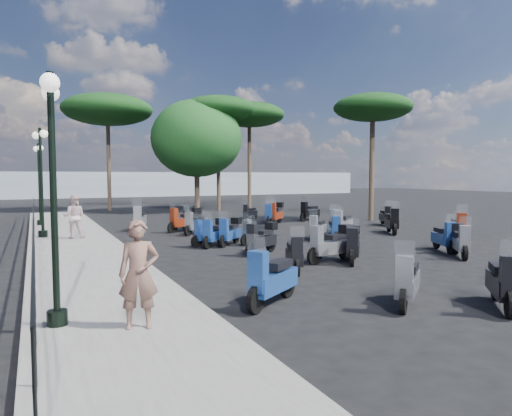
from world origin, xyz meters
name	(u,v)px	position (x,y,z in m)	size (l,w,h in m)	color
ground	(275,246)	(0.00, 0.00, 0.00)	(120.00, 120.00, 0.00)	black
sidewalk	(75,244)	(-6.50, 3.00, 0.07)	(3.00, 30.00, 0.15)	slate
railing	(34,223)	(-7.80, 2.80, 0.90)	(0.04, 26.04, 1.10)	black
lamp_post_0	(53,183)	(-7.48, -6.63, 2.40)	(0.32, 1.16, 3.94)	black
lamp_post_1	(41,175)	(-7.49, 5.06, 2.55)	(0.55, 1.20, 4.20)	black
lamp_post_2	(39,179)	(-7.51, 9.94, 2.39)	(0.45, 1.14, 3.92)	black
woman	(139,274)	(-6.34, -7.32, 0.99)	(0.62, 0.40, 1.69)	brown
pedestrian_far	(74,216)	(-6.42, 4.09, 0.98)	(0.81, 0.63, 1.66)	beige
scooter_0	(407,282)	(-1.36, -7.88, 0.47)	(1.38, 1.15, 1.35)	black
scooter_1	(271,280)	(-3.69, -6.70, 0.50)	(1.58, 1.13, 1.45)	black
scooter_2	(214,233)	(-2.02, 0.79, 0.48)	(1.27, 1.23, 1.28)	black
scooter_3	(262,239)	(-1.22, -1.36, 0.49)	(1.48, 0.97, 1.30)	black
scooter_4	(184,220)	(-1.71, 5.37, 0.53)	(1.69, 0.86, 1.40)	black
scooter_5	(140,220)	(-3.44, 6.63, 0.51)	(0.90, 1.75, 1.46)	black
scooter_6	(503,284)	(0.12, -8.81, 0.48)	(1.28, 1.35, 1.40)	black
scooter_7	(353,245)	(0.53, -3.82, 0.51)	(1.24, 1.40, 1.36)	black
scooter_8	(295,256)	(-1.71, -4.25, 0.44)	(0.81, 1.50, 1.27)	black
scooter_9	(210,233)	(-2.11, 0.96, 0.46)	(1.53, 0.63, 1.23)	black
scooter_10	(195,224)	(-1.59, 4.22, 0.45)	(1.33, 1.08, 1.29)	black
scooter_11	(192,220)	(-1.05, 6.31, 0.44)	(1.21, 1.08, 1.18)	black
scooter_13	(331,244)	(-0.04, -3.53, 0.53)	(1.76, 0.62, 1.41)	black
scooter_14	(334,230)	(2.55, -0.07, 0.45)	(0.91, 1.48, 1.30)	black
scooter_15	(256,233)	(-0.49, 0.52, 0.42)	(1.50, 0.65, 1.22)	black
scooter_16	(276,214)	(3.57, 6.48, 0.55)	(1.44, 1.42, 1.47)	black
scooter_17	(250,213)	(3.23, 8.98, 0.41)	(1.26, 0.96, 1.18)	black
scooter_19	(460,241)	(4.04, -4.58, 0.50)	(1.17, 1.40, 1.32)	black
scooter_20	(317,229)	(2.28, 0.67, 0.44)	(1.31, 1.05, 1.25)	black
scooter_21	(343,224)	(4.02, 1.35, 0.48)	(1.52, 1.04, 1.38)	black
scooter_22	(334,221)	(4.81, 3.10, 0.43)	(1.08, 1.24, 1.23)	black
scooter_23	(270,214)	(3.22, 6.47, 0.53)	(1.19, 1.52, 1.41)	black
scooter_25	(444,238)	(4.44, -3.60, 0.45)	(0.89, 1.52, 1.31)	black
scooter_26	(458,229)	(6.72, -2.24, 0.51)	(1.26, 1.49, 1.47)	black
scooter_27	(392,222)	(6.22, 0.79, 0.51)	(1.09, 1.61, 1.46)	black
scooter_28	(386,217)	(8.21, 3.41, 0.45)	(0.91, 1.49, 1.30)	black
scooter_29	(309,212)	(6.08, 7.18, 0.48)	(1.67, 0.86, 1.40)	black
scooter_30	(230,232)	(-1.42, 0.77, 0.48)	(1.27, 1.23, 1.28)	black
broadleaf_tree	(197,139)	(2.68, 16.58, 5.15)	(6.41, 6.41, 7.88)	#38281E
pine_0	(218,110)	(4.31, 16.56, 7.22)	(5.53, 5.53, 8.22)	#38281E
pine_1	(249,115)	(7.03, 17.10, 7.09)	(5.33, 5.33, 8.06)	#38281E
pine_2	(108,110)	(-2.81, 20.22, 7.26)	(6.42, 6.42, 8.40)	#38281E
pine_3	(373,108)	(9.41, 5.95, 6.28)	(4.38, 4.38, 7.10)	#38281E
distant_hills	(103,184)	(0.00, 45.00, 1.50)	(70.00, 8.00, 3.00)	gray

